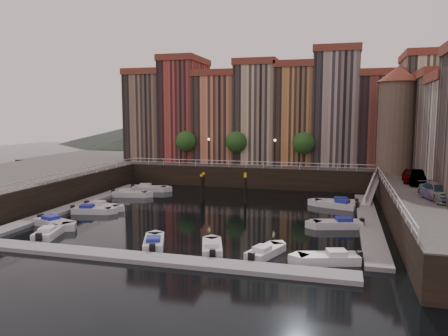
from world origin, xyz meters
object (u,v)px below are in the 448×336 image
(mooring_pilings, at_px, (224,188))
(boat_left_1, at_px, (91,210))
(car_b, at_px, (420,178))
(boat_left_0, at_px, (54,223))
(car_c, at_px, (439,193))
(boat_left_2, at_px, (102,207))
(gangway, at_px, (372,187))
(corner_tower, at_px, (396,118))
(car_a, at_px, (411,176))

(mooring_pilings, distance_m, boat_left_1, 15.89)
(car_b, bearing_deg, boat_left_1, -149.95)
(boat_left_0, xyz_separation_m, car_c, (34.97, 6.69, 3.39))
(boat_left_2, bearing_deg, mooring_pilings, 39.08)
(boat_left_2, xyz_separation_m, car_b, (34.41, 7.73, 3.46))
(boat_left_2, xyz_separation_m, car_c, (34.52, -1.24, 3.41))
(boat_left_2, relative_size, car_b, 0.93)
(gangway, xyz_separation_m, car_c, (4.76, -13.59, 1.84))
(mooring_pilings, bearing_deg, corner_tower, 23.33)
(boat_left_1, relative_size, car_b, 0.93)
(boat_left_1, bearing_deg, car_c, -10.03)
(car_a, bearing_deg, boat_left_2, -161.07)
(mooring_pilings, bearing_deg, car_c, -22.45)
(boat_left_2, bearing_deg, gangway, 28.25)
(gangway, distance_m, boat_left_2, 32.26)
(boat_left_1, relative_size, car_c, 0.87)
(corner_tower, bearing_deg, car_b, -79.17)
(boat_left_2, distance_m, car_c, 34.71)
(boat_left_1, distance_m, car_c, 34.84)
(gangway, xyz_separation_m, boat_left_0, (-30.21, -20.28, -1.55))
(corner_tower, distance_m, gangway, 9.86)
(car_a, height_order, car_b, car_b)
(car_a, bearing_deg, corner_tower, 101.37)
(mooring_pilings, distance_m, car_a, 21.70)
(boat_left_1, distance_m, car_b, 36.06)
(boat_left_0, xyz_separation_m, boat_left_1, (0.31, 5.95, -0.02))
(corner_tower, bearing_deg, boat_left_1, -150.14)
(car_a, bearing_deg, mooring_pilings, -173.00)
(boat_left_2, height_order, car_a, car_a)
(gangway, bearing_deg, car_c, -70.70)
(boat_left_1, height_order, car_a, car_a)
(corner_tower, distance_m, car_b, 11.27)
(mooring_pilings, relative_size, car_c, 1.15)
(car_a, bearing_deg, boat_left_0, -149.73)
(boat_left_1, xyz_separation_m, car_b, (34.55, 9.71, 3.46))
(mooring_pilings, height_order, boat_left_1, mooring_pilings)
(mooring_pilings, height_order, car_a, car_a)
(car_b, distance_m, car_c, 8.97)
(gangway, relative_size, car_c, 1.60)
(mooring_pilings, distance_m, car_b, 22.36)
(corner_tower, relative_size, boat_left_1, 3.05)
(car_a, relative_size, car_c, 0.87)
(boat_left_2, bearing_deg, car_a, 21.21)
(corner_tower, xyz_separation_m, car_b, (1.74, -9.12, -6.39))
(mooring_pilings, bearing_deg, boat_left_0, -128.34)
(boat_left_2, relative_size, car_c, 0.87)
(gangway, height_order, car_b, car_b)
(car_a, relative_size, car_b, 0.93)
(corner_tower, distance_m, car_c, 19.29)
(boat_left_1, bearing_deg, mooring_pilings, 27.83)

